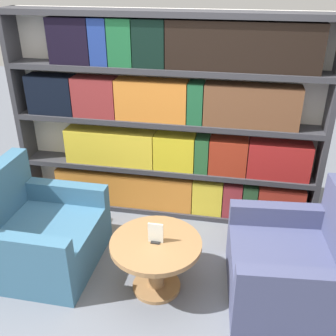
# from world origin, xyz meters

# --- Properties ---
(ground_plane) EXTENTS (14.00, 14.00, 0.00)m
(ground_plane) POSITION_xyz_m (0.00, 0.00, 0.00)
(ground_plane) COLOR slate
(bookshelf) EXTENTS (2.93, 0.30, 1.96)m
(bookshelf) POSITION_xyz_m (0.05, 1.29, 0.97)
(bookshelf) COLOR silver
(bookshelf) RESTS_ON ground_plane
(armchair_left) EXTENTS (0.88, 0.91, 0.85)m
(armchair_left) POSITION_xyz_m (-0.89, 0.27, 0.28)
(armchair_left) COLOR #386684
(armchair_left) RESTS_ON ground_plane
(armchair_right) EXTENTS (0.96, 0.98, 0.85)m
(armchair_right) POSITION_xyz_m (1.19, 0.28, 0.28)
(armchair_right) COLOR #42476B
(armchair_right) RESTS_ON ground_plane
(coffee_table) EXTENTS (0.69, 0.69, 0.45)m
(coffee_table) POSITION_xyz_m (0.15, 0.15, 0.32)
(coffee_table) COLOR olive
(coffee_table) RESTS_ON ground_plane
(table_sign) EXTENTS (0.11, 0.06, 0.16)m
(table_sign) POSITION_xyz_m (0.15, 0.15, 0.52)
(table_sign) COLOR black
(table_sign) RESTS_ON coffee_table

